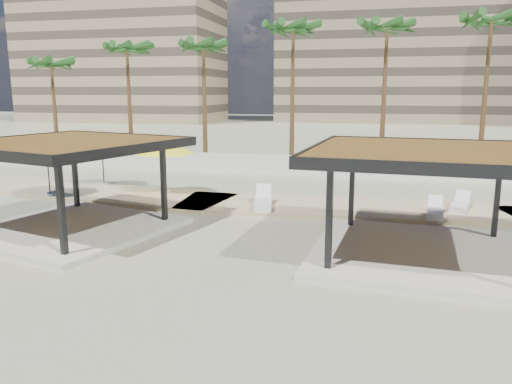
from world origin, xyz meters
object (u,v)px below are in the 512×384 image
(lounger_a, at_px, (263,202))
(lounger_b, at_px, (435,212))
(pavilion_central, at_px, (422,193))
(pavilion_west, at_px, (69,177))
(lounger_c, at_px, (460,206))
(umbrella_a, at_px, (47,155))

(lounger_a, bearing_deg, lounger_b, -100.34)
(pavilion_central, relative_size, lounger_b, 3.84)
(pavilion_west, relative_size, lounger_c, 4.11)
(pavilion_central, height_order, umbrella_a, pavilion_central)
(pavilion_west, relative_size, lounger_b, 4.34)
(lounger_c, bearing_deg, pavilion_west, 128.18)
(umbrella_a, xyz_separation_m, lounger_a, (10.67, 0.05, -1.78))
(pavilion_central, height_order, lounger_a, pavilion_central)
(lounger_a, relative_size, lounger_b, 1.22)
(pavilion_central, distance_m, lounger_a, 8.05)
(lounger_a, bearing_deg, pavilion_west, 116.85)
(lounger_b, bearing_deg, lounger_a, 96.31)
(lounger_b, xyz_separation_m, lounger_c, (1.15, 1.32, 0.01))
(lounger_a, relative_size, lounger_c, 1.15)
(pavilion_west, xyz_separation_m, lounger_b, (13.41, 4.96, -1.70))
(lounger_c, bearing_deg, pavilion_central, 176.18)
(umbrella_a, bearing_deg, pavilion_west, -47.41)
(pavilion_west, xyz_separation_m, lounger_c, (14.56, 6.28, -1.69))
(pavilion_central, relative_size, lounger_c, 3.64)
(lounger_a, height_order, lounger_c, lounger_a)
(pavilion_central, distance_m, lounger_b, 5.33)
(umbrella_a, bearing_deg, lounger_b, 0.46)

